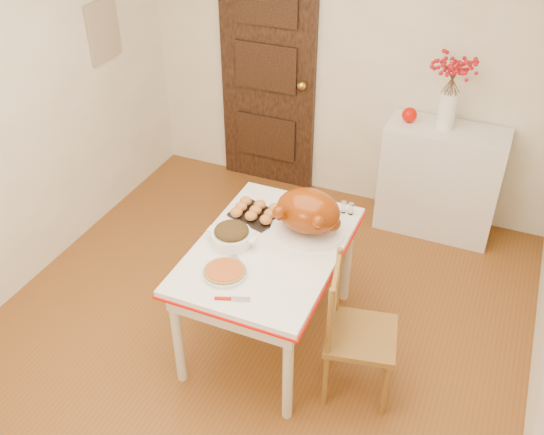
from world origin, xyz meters
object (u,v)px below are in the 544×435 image
at_px(kitchen_table, 269,293).
at_px(chair_oak, 361,333).
at_px(turkey_platter, 308,213).
at_px(pumpkin_pie, 225,271).
at_px(sideboard, 440,180).

height_order(kitchen_table, chair_oak, chair_oak).
height_order(chair_oak, turkey_platter, turkey_platter).
bearing_deg(kitchen_table, pumpkin_pie, -110.14).
relative_size(chair_oak, turkey_platter, 1.94).
height_order(sideboard, chair_oak, sideboard).
xyz_separation_m(kitchen_table, chair_oak, (0.66, -0.18, 0.08)).
relative_size(turkey_platter, pumpkin_pie, 1.89).
xyz_separation_m(sideboard, chair_oak, (-0.10, -1.85, -0.00)).
height_order(kitchen_table, turkey_platter, turkey_platter).
bearing_deg(pumpkin_pie, turkey_platter, 62.64).
height_order(sideboard, kitchen_table, sideboard).
height_order(sideboard, turkey_platter, turkey_platter).
bearing_deg(pumpkin_pie, kitchen_table, 69.86).
bearing_deg(sideboard, kitchen_table, -114.48).
relative_size(sideboard, turkey_platter, 1.95).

